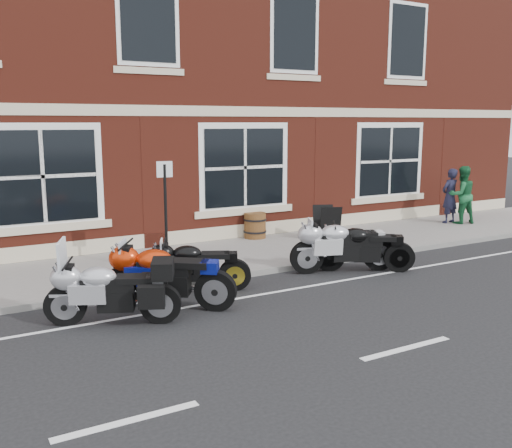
% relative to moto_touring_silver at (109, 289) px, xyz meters
% --- Properties ---
extents(ground, '(80.00, 80.00, 0.00)m').
position_rel_moto_touring_silver_xyz_m(ground, '(3.35, -0.04, -0.57)').
color(ground, black).
rests_on(ground, ground).
extents(sidewalk, '(30.00, 3.00, 0.12)m').
position_rel_moto_touring_silver_xyz_m(sidewalk, '(3.35, 2.96, -0.51)').
color(sidewalk, slate).
rests_on(sidewalk, ground).
extents(kerb, '(30.00, 0.16, 0.12)m').
position_rel_moto_touring_silver_xyz_m(kerb, '(3.35, 1.38, -0.51)').
color(kerb, slate).
rests_on(kerb, ground).
extents(pub_building, '(24.00, 12.00, 12.00)m').
position_rel_moto_touring_silver_xyz_m(pub_building, '(3.35, 10.46, 5.43)').
color(pub_building, maroon).
rests_on(pub_building, ground).
extents(moto_touring_silver, '(1.96, 1.04, 1.39)m').
position_rel_moto_touring_silver_xyz_m(moto_touring_silver, '(0.00, 0.00, 0.00)').
color(moto_touring_silver, black).
rests_on(moto_touring_silver, ground).
extents(moto_sport_red, '(1.92, 1.54, 1.05)m').
position_rel_moto_touring_silver_xyz_m(moto_sport_red, '(1.07, 0.29, 0.03)').
color(moto_sport_red, black).
rests_on(moto_sport_red, ground).
extents(moto_sport_black, '(1.85, 0.97, 0.90)m').
position_rel_moto_touring_silver_xyz_m(moto_sport_black, '(1.90, 0.97, -0.05)').
color(moto_sport_black, black).
rests_on(moto_sport_black, ground).
extents(moto_sport_silver, '(2.22, 0.91, 1.04)m').
position_rel_moto_touring_silver_xyz_m(moto_sport_silver, '(5.13, 0.74, 0.03)').
color(moto_sport_silver, black).
rests_on(moto_sport_silver, ground).
extents(moto_naked_black, '(1.84, 1.26, 0.95)m').
position_rel_moto_touring_silver_xyz_m(moto_naked_black, '(5.55, 0.55, -0.02)').
color(moto_naked_black, black).
rests_on(moto_naked_black, ground).
extents(pedestrian_left, '(0.62, 0.43, 1.64)m').
position_rel_moto_touring_silver_xyz_m(pedestrian_left, '(11.27, 3.33, 0.38)').
color(pedestrian_left, black).
rests_on(pedestrian_left, sidewalk).
extents(pedestrian_right, '(0.98, 0.85, 1.73)m').
position_rel_moto_touring_silver_xyz_m(pedestrian_right, '(11.51, 3.10, 0.42)').
color(pedestrian_right, '#195930').
rests_on(pedestrian_right, sidewalk).
extents(a_board_sign, '(0.63, 0.53, 0.90)m').
position_rel_moto_touring_silver_xyz_m(a_board_sign, '(6.54, 3.13, 0.00)').
color(a_board_sign, black).
rests_on(a_board_sign, sidewalk).
extents(barrel_planter, '(0.60, 0.60, 0.67)m').
position_rel_moto_touring_silver_xyz_m(barrel_planter, '(5.04, 4.26, -0.11)').
color(barrel_planter, '#473613').
rests_on(barrel_planter, sidewalk).
extents(parking_sign, '(0.32, 0.07, 2.25)m').
position_rel_moto_touring_silver_xyz_m(parking_sign, '(1.78, 2.16, 0.85)').
color(parking_sign, black).
rests_on(parking_sign, sidewalk).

